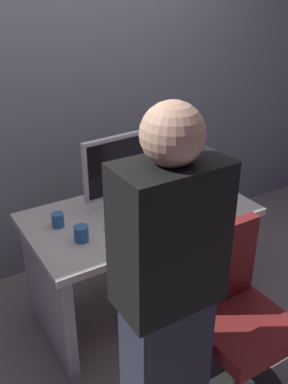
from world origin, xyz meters
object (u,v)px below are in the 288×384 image
keyboard (143,222)px  cell_phone (220,206)px  desk (140,244)px  office_chair (235,325)px  mouse (184,207)px  cup_near_keyboard (81,234)px  monitor (125,167)px  book_stack (203,175)px  person_at_desk (167,301)px  cup_by_monitor (58,220)px

keyboard → cell_phone: size_ratio=2.99×
desk → office_chair: office_chair is taller
mouse → keyboard: bearing=-176.9°
cup_near_keyboard → office_chair: bearing=-52.5°
office_chair → cup_near_keyboard: size_ratio=10.85×
cell_phone → desk: bearing=133.9°
monitor → mouse: 0.43m
office_chair → keyboard: size_ratio=2.19×
monitor → mouse: bearing=-38.8°
office_chair → cell_phone: 0.74m
keyboard → cell_phone: 0.51m
office_chair → book_stack: bearing=62.6°
keyboard → monitor: bearing=86.3°
desk → book_stack: bearing=6.8°
office_chair → book_stack: office_chair is taller
monitor → cell_phone: size_ratio=3.76×
monitor → book_stack: (0.56, -0.04, -0.17)m
desk → book_stack: (0.52, 0.06, 0.32)m
keyboard → mouse: 0.30m
monitor → cell_phone: (0.48, -0.31, -0.25)m
desk → cell_phone: size_ratio=9.28×
cup_near_keyboard → mouse: bearing=-0.5°
cell_phone → keyboard: bearing=150.7°
monitor → cup_near_keyboard: monitor is taller
keyboard → book_stack: bearing=20.9°
mouse → office_chair: bearing=-103.4°
keyboard → office_chair: bearing=-75.0°
desk → office_chair: 0.78m
book_stack → office_chair: bearing=-117.4°
desk → cell_phone: 0.54m
cup_near_keyboard → desk: bearing=14.8°
monitor → keyboard: 0.34m
office_chair → keyboard: office_chair is taller
person_at_desk → cup_by_monitor: size_ratio=20.30×
cup_by_monitor → book_stack: bearing=-1.7°
book_stack → cup_by_monitor: bearing=178.3°
cup_by_monitor → keyboard: bearing=-28.4°
cup_near_keyboard → monitor: bearing=29.1°
mouse → book_stack: book_stack is taller
desk → mouse: 0.37m
mouse → cup_near_keyboard: 0.67m
office_chair → keyboard: (-0.15, 0.64, 0.31)m
book_stack → cup_near_keyboard: bearing=-169.6°
monitor → keyboard: size_ratio=1.26×
mouse → cell_phone: 0.22m
monitor → cell_phone: bearing=-33.3°
office_chair → cup_near_keyboard: office_chair is taller
cup_near_keyboard → book_stack: (0.94, 0.17, 0.05)m
cup_near_keyboard → cup_by_monitor: 0.21m
keyboard → book_stack: book_stack is taller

